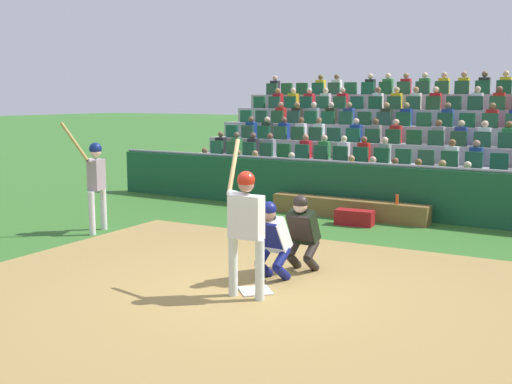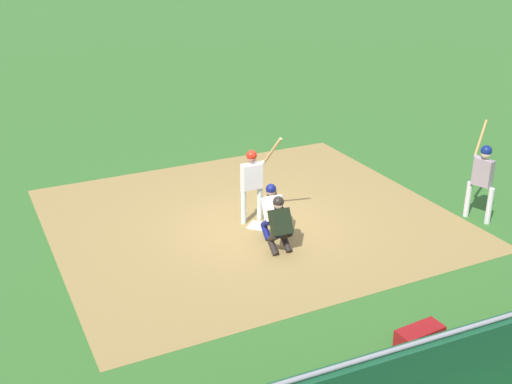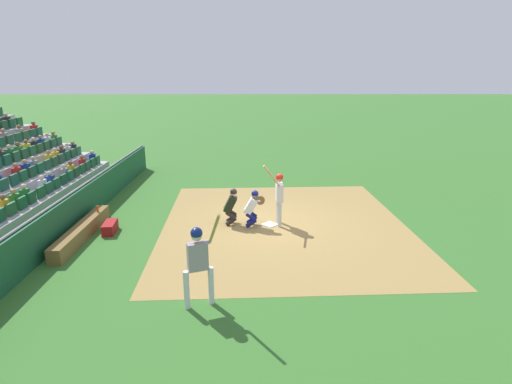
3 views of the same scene
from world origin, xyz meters
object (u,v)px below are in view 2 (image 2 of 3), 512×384
home_plate_marker (258,226)px  batter_at_plate (252,178)px  on_deck_batter (483,174)px  equipment_duffel_bag (419,337)px  home_plate_umpire (280,222)px  dugout_bench (471,352)px  catcher_crouching (273,208)px  water_bottle_on_bench (408,351)px

home_plate_marker → batter_at_plate: batter_at_plate is taller
on_deck_batter → equipment_duffel_bag: bearing=-141.0°
home_plate_umpire → dugout_bench: home_plate_umpire is taller
catcher_crouching → water_bottle_on_bench: bearing=-92.1°
batter_at_plate → water_bottle_on_bench: batter_at_plate is taller
catcher_crouching → home_plate_umpire: home_plate_umpire is taller
home_plate_marker → on_deck_batter: 5.35m
dugout_bench → on_deck_batter: bearing=47.5°
dugout_bench → equipment_duffel_bag: size_ratio=4.59×
catcher_crouching → dugout_bench: catcher_crouching is taller
home_plate_marker → home_plate_umpire: 1.47m
batter_at_plate → on_deck_batter: bearing=-22.4°
catcher_crouching → equipment_duffel_bag: catcher_crouching is taller
home_plate_marker → dugout_bench: (1.09, -5.93, 0.20)m
equipment_duffel_bag → on_deck_batter: 5.61m
home_plate_umpire → water_bottle_on_bench: (-0.02, -4.54, -0.15)m
catcher_crouching → on_deck_batter: 5.00m
home_plate_marker → equipment_duffel_bag: 5.26m
on_deck_batter → catcher_crouching: bearing=166.6°
home_plate_umpire → dugout_bench: bearing=-75.8°
batter_at_plate → water_bottle_on_bench: (-0.08, -6.14, -0.57)m
water_bottle_on_bench → equipment_duffel_bag: 1.04m
water_bottle_on_bench → equipment_duffel_bag: water_bottle_on_bench is taller
home_plate_marker → on_deck_batter: on_deck_batter is taller
water_bottle_on_bench → batter_at_plate: bearing=89.2°
home_plate_marker → water_bottle_on_bench: water_bottle_on_bench is taller
home_plate_umpire → equipment_duffel_bag: bearing=-79.6°
batter_at_plate → home_plate_umpire: batter_at_plate is taller
catcher_crouching → dugout_bench: bearing=-79.3°
dugout_bench → on_deck_batter: (3.83, 4.18, 0.96)m
batter_at_plate → dugout_bench: size_ratio=0.57×
home_plate_marker → catcher_crouching: 0.91m
catcher_crouching → equipment_duffel_bag: bearing=-83.3°
on_deck_batter → home_plate_umpire: bearing=175.0°
dugout_bench → on_deck_batter: 5.76m
home_plate_marker → equipment_duffel_bag: bearing=-83.1°
batter_at_plate → water_bottle_on_bench: bearing=-90.8°
catcher_crouching → home_plate_marker: bearing=98.4°
dugout_bench → water_bottle_on_bench: (-1.19, 0.08, 0.33)m
home_plate_marker → batter_at_plate: 1.14m
home_plate_umpire → on_deck_batter: bearing=-5.0°
batter_at_plate → water_bottle_on_bench: 6.17m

